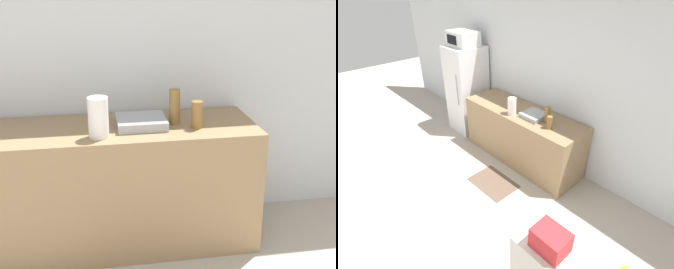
{
  "view_description": "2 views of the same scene",
  "coord_description": "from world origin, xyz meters",
  "views": [
    {
      "loc": [
        -0.08,
        -0.67,
        1.89
      ],
      "look_at": [
        0.39,
        1.98,
        0.93
      ],
      "focal_mm": 50.0,
      "sensor_mm": 36.0,
      "label": 1
    },
    {
      "loc": [
        2.47,
        -0.32,
        2.68
      ],
      "look_at": [
        0.38,
        1.64,
        0.91
      ],
      "focal_mm": 28.0,
      "sensor_mm": 36.0,
      "label": 2
    }
  ],
  "objects": [
    {
      "name": "ground_plane",
      "position": [
        0.0,
        0.0,
        0.0
      ],
      "size": [
        14.0,
        14.0,
        0.0
      ],
      "primitive_type": "plane",
      "color": "#B2A899"
    },
    {
      "name": "wall_back",
      "position": [
        0.0,
        2.71,
        1.3
      ],
      "size": [
        8.0,
        0.06,
        2.6
      ],
      "primitive_type": "cube",
      "color": "silver",
      "rests_on": "ground_plane"
    },
    {
      "name": "refrigerator",
      "position": [
        -1.42,
        2.33,
        0.81
      ],
      "size": [
        0.57,
        0.66,
        1.61
      ],
      "color": "silver",
      "rests_on": "ground_plane"
    },
    {
      "name": "microwave",
      "position": [
        -1.42,
        2.33,
        1.74
      ],
      "size": [
        0.49,
        0.4,
        0.25
      ],
      "color": "white",
      "rests_on": "refrigerator"
    },
    {
      "name": "counter",
      "position": [
        0.02,
        2.33,
        0.44
      ],
      "size": [
        2.04,
        0.66,
        0.88
      ],
      "primitive_type": "cube",
      "color": "#937551",
      "rests_on": "ground_plane"
    },
    {
      "name": "sink_basin",
      "position": [
        0.26,
        2.32,
        0.91
      ],
      "size": [
        0.33,
        0.32,
        0.06
      ],
      "primitive_type": "cube",
      "color": "#9EA3A8",
      "rests_on": "counter"
    },
    {
      "name": "bottle_tall",
      "position": [
        0.49,
        2.33,
        1.0
      ],
      "size": [
        0.08,
        0.08,
        0.24
      ],
      "primitive_type": "cylinder",
      "color": "olive",
      "rests_on": "counter"
    },
    {
      "name": "bottle_short",
      "position": [
        0.62,
        2.22,
        0.97
      ],
      "size": [
        0.07,
        0.07,
        0.18
      ],
      "primitive_type": "cylinder",
      "color": "olive",
      "rests_on": "counter"
    },
    {
      "name": "basket",
      "position": [
        1.85,
        0.67,
        1.15
      ],
      "size": [
        0.24,
        0.19,
        0.17
      ],
      "primitive_type": "cube",
      "color": "red",
      "rests_on": "shelf_cabinet"
    },
    {
      "name": "paper_towel_roll",
      "position": [
        -0.03,
        2.15,
        1.01
      ],
      "size": [
        0.13,
        0.13,
        0.26
      ],
      "primitive_type": "cylinder",
      "color": "white",
      "rests_on": "counter"
    },
    {
      "name": "kitchen_rug",
      "position": [
        0.18,
        1.57,
        0.0
      ],
      "size": [
        0.69,
        0.48,
        0.01
      ],
      "primitive_type": "cube",
      "color": "brown",
      "rests_on": "ground_plane"
    }
  ]
}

